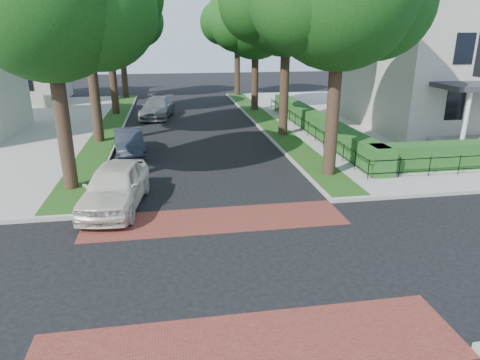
% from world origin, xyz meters
% --- Properties ---
extents(ground, '(120.00, 120.00, 0.00)m').
position_xyz_m(ground, '(0.00, 0.00, 0.00)').
color(ground, black).
rests_on(ground, ground).
extents(sidewalk_ne, '(30.00, 30.00, 0.15)m').
position_xyz_m(sidewalk_ne, '(19.50, 19.00, 0.07)').
color(sidewalk_ne, gray).
rests_on(sidewalk_ne, ground).
extents(crosswalk_far, '(9.00, 2.20, 0.01)m').
position_xyz_m(crosswalk_far, '(0.00, 3.20, 0.01)').
color(crosswalk_far, maroon).
rests_on(crosswalk_far, ground).
extents(crosswalk_near, '(9.00, 2.20, 0.01)m').
position_xyz_m(crosswalk_near, '(0.00, -3.20, 0.01)').
color(crosswalk_near, maroon).
rests_on(crosswalk_near, ground).
extents(grass_strip_ne, '(1.60, 29.80, 0.02)m').
position_xyz_m(grass_strip_ne, '(5.40, 19.10, 0.16)').
color(grass_strip_ne, '#164112').
rests_on(grass_strip_ne, sidewalk_ne).
extents(grass_strip_nw, '(1.60, 29.80, 0.02)m').
position_xyz_m(grass_strip_nw, '(-5.40, 19.10, 0.16)').
color(grass_strip_nw, '#164112').
rests_on(grass_strip_nw, sidewalk_nw).
extents(tree_right_far, '(7.25, 6.23, 9.74)m').
position_xyz_m(tree_right_far, '(5.60, 24.22, 6.91)').
color(tree_right_far, black).
rests_on(tree_right_far, sidewalk_ne).
extents(tree_right_back, '(7.50, 6.45, 10.20)m').
position_xyz_m(tree_right_back, '(5.60, 33.23, 7.27)').
color(tree_right_back, black).
rests_on(tree_right_back, sidewalk_ne).
extents(tree_left_near, '(7.50, 6.45, 10.20)m').
position_xyz_m(tree_left_near, '(-5.40, 7.23, 7.27)').
color(tree_left_near, black).
rests_on(tree_left_near, sidewalk_nw).
extents(tree_left_far, '(7.00, 6.02, 9.86)m').
position_xyz_m(tree_left_far, '(-5.40, 24.22, 7.12)').
color(tree_left_far, black).
rests_on(tree_left_far, sidewalk_nw).
extents(tree_left_back, '(7.75, 6.66, 10.44)m').
position_xyz_m(tree_left_back, '(-5.40, 33.24, 7.41)').
color(tree_left_back, black).
rests_on(tree_left_back, sidewalk_nw).
extents(hedge_main_road, '(1.00, 18.00, 1.20)m').
position_xyz_m(hedge_main_road, '(7.70, 15.00, 0.75)').
color(hedge_main_road, '#1E4919').
rests_on(hedge_main_road, sidewalk_ne).
extents(fence_main_road, '(0.06, 18.00, 0.90)m').
position_xyz_m(fence_main_road, '(6.90, 15.00, 0.60)').
color(fence_main_road, black).
rests_on(fence_main_road, sidewalk_ne).
extents(house_victorian, '(13.00, 13.05, 12.48)m').
position_xyz_m(house_victorian, '(17.51, 15.92, 6.02)').
color(house_victorian, '#BDB7A9').
rests_on(house_victorian, sidewalk_ne).
extents(house_left_far, '(10.00, 9.00, 10.14)m').
position_xyz_m(house_left_far, '(-15.49, 31.99, 5.04)').
color(house_left_far, '#BDB7A9').
rests_on(house_left_far, sidewalk_nw).
extents(parked_car_front, '(2.57, 5.05, 1.65)m').
position_xyz_m(parked_car_front, '(-3.51, 5.00, 0.82)').
color(parked_car_front, silver).
rests_on(parked_car_front, ground).
extents(parked_car_middle, '(1.98, 4.19, 1.33)m').
position_xyz_m(parked_car_middle, '(-3.60, 12.35, 0.66)').
color(parked_car_middle, '#1F232E').
rests_on(parked_car_middle, ground).
extents(parked_car_rear, '(2.88, 5.40, 1.49)m').
position_xyz_m(parked_car_rear, '(-2.30, 22.72, 0.74)').
color(parked_car_rear, slate).
rests_on(parked_car_rear, ground).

